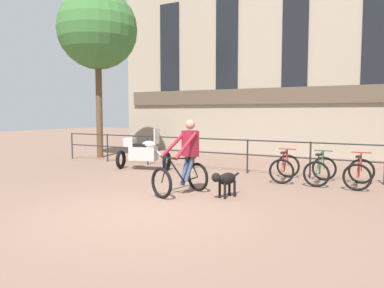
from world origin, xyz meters
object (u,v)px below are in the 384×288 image
Objects in this scene: parked_motorcycle at (143,153)px; dog at (225,179)px; parked_bicycle_near_lamp at (285,168)px; parked_bicycle_mid_right at (359,173)px; parked_bicycle_mid_left at (320,170)px; cyclist_with_bike at (185,161)px.

dog is at bearing -135.15° from parked_motorcycle.
parked_bicycle_near_lamp is at bearing -100.34° from parked_motorcycle.
parked_bicycle_near_lamp is 1.87m from parked_bicycle_mid_right.
parked_bicycle_near_lamp is at bearing 0.26° from parked_bicycle_mid_right.
parked_bicycle_near_lamp is 0.93m from parked_bicycle_mid_left.
parked_bicycle_mid_left is at bearing -100.98° from parked_motorcycle.
dog is 3.11m from parked_bicycle_mid_left.
parked_motorcycle is 5.53m from parked_bicycle_mid_left.
cyclist_with_bike reaches higher than parked_motorcycle.
dog is 2.77m from parked_bicycle_near_lamp.
parked_bicycle_mid_right is (6.45, 0.30, -0.20)m from parked_motorcycle.
cyclist_with_bike is at bearing 54.95° from parked_bicycle_near_lamp.
dog is at bearing 72.18° from parked_bicycle_near_lamp.
dog is at bearing 48.24° from parked_bicycle_mid_right.
parked_bicycle_near_lamp is (0.58, 2.71, -0.05)m from dog.
parked_bicycle_mid_left is at bearing 174.16° from parked_bicycle_near_lamp.
parked_bicycle_mid_right is (2.44, 2.71, -0.05)m from dog.
cyclist_with_bike reaches higher than dog.
cyclist_with_bike is 3.75m from parked_bicycle_mid_left.
cyclist_with_bike is at bearing 39.32° from parked_bicycle_mid_right.
parked_bicycle_near_lamp is at bearing 77.91° from cyclist_with_bike.
parked_bicycle_near_lamp and parked_bicycle_mid_left have the same top height.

